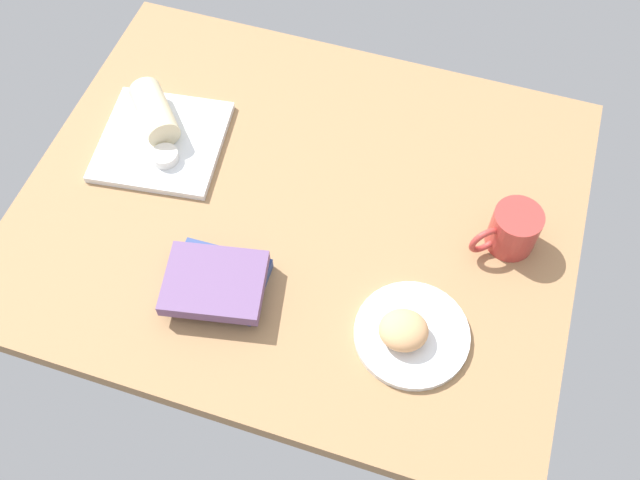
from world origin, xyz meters
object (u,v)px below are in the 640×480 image
at_px(square_plate, 162,141).
at_px(book_stack, 216,282).
at_px(sauce_cup, 165,156).
at_px(breakfast_wrap, 154,112).
at_px(coffee_mug, 512,229).
at_px(round_plate, 412,334).
at_px(scone_pastry, 404,330).

relative_size(square_plate, book_stack, 1.24).
xyz_separation_m(sauce_cup, breakfast_wrap, (0.06, -0.08, 0.02)).
xyz_separation_m(sauce_cup, coffee_mug, (-0.70, -0.03, 0.02)).
height_order(round_plate, coffee_mug, coffee_mug).
xyz_separation_m(book_stack, coffee_mug, (-0.49, -0.26, 0.02)).
relative_size(scone_pastry, coffee_mug, 0.71).
bearing_deg(round_plate, breakfast_wrap, -25.74).
bearing_deg(scone_pastry, square_plate, -25.23).
distance_m(scone_pastry, square_plate, 0.65).
bearing_deg(square_plate, sauce_cup, 124.18).
relative_size(breakfast_wrap, book_stack, 0.70).
height_order(breakfast_wrap, book_stack, breakfast_wrap).
height_order(sauce_cup, coffee_mug, coffee_mug).
bearing_deg(sauce_cup, scone_pastry, 157.50).
xyz_separation_m(scone_pastry, sauce_cup, (0.56, -0.23, -0.01)).
relative_size(sauce_cup, breakfast_wrap, 0.38).
relative_size(scone_pastry, sauce_cup, 1.62).
relative_size(round_plate, scone_pastry, 2.37).
bearing_deg(book_stack, square_plate, -49.75).
bearing_deg(square_plate, breakfast_wrap, -55.82).
bearing_deg(breakfast_wrap, coffee_mug, -46.22).
distance_m(sauce_cup, coffee_mug, 0.70).
distance_m(sauce_cup, breakfast_wrap, 0.10).
distance_m(scone_pastry, book_stack, 0.35).
bearing_deg(square_plate, book_stack, 130.25).
bearing_deg(book_stack, coffee_mug, -151.98).
xyz_separation_m(round_plate, coffee_mug, (-0.13, -0.25, 0.04)).
bearing_deg(sauce_cup, round_plate, 159.02).
height_order(book_stack, coffee_mug, coffee_mug).
distance_m(breakfast_wrap, book_stack, 0.42).
bearing_deg(round_plate, scone_pastry, 36.26).
bearing_deg(coffee_mug, scone_pastry, 60.78).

